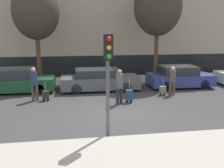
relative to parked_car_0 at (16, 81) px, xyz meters
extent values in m
plane|color=#38383A|center=(5.29, -4.74, -0.66)|extent=(80.00, 80.00, 0.00)
cube|color=#A39E93|center=(5.29, -8.49, -0.60)|extent=(28.00, 2.50, 0.12)
cube|color=#A39E93|center=(5.29, 2.26, -0.60)|extent=(28.00, 3.00, 0.12)
cube|color=#A89E8C|center=(5.29, 6.07, 4.43)|extent=(28.00, 3.22, 10.18)
cube|color=black|center=(5.29, 4.44, 0.14)|extent=(27.44, 0.06, 1.60)
cube|color=#194728|center=(0.05, 0.00, -0.17)|extent=(4.23, 1.75, 0.70)
cube|color=#23282D|center=(-0.12, 0.00, 0.47)|extent=(2.33, 1.54, 0.57)
cylinder|color=black|center=(1.36, -0.78, -0.36)|extent=(0.60, 0.18, 0.60)
cylinder|color=black|center=(1.36, 0.78, -0.36)|extent=(0.60, 0.18, 0.60)
cube|color=#4C5156|center=(4.89, -0.24, -0.17)|extent=(4.65, 1.77, 0.70)
cube|color=#23282D|center=(4.70, -0.24, 0.41)|extent=(2.56, 1.55, 0.46)
cylinder|color=black|center=(6.33, -1.03, -0.36)|extent=(0.60, 0.18, 0.60)
cylinder|color=black|center=(6.33, 0.55, -0.36)|extent=(0.60, 0.18, 0.60)
cylinder|color=black|center=(3.44, -1.03, -0.36)|extent=(0.60, 0.18, 0.60)
cylinder|color=black|center=(3.44, 0.55, -0.36)|extent=(0.60, 0.18, 0.60)
cube|color=navy|center=(9.97, -0.19, -0.17)|extent=(3.98, 1.89, 0.70)
cube|color=#23282D|center=(9.81, -0.19, 0.44)|extent=(2.19, 1.67, 0.51)
cylinder|color=black|center=(11.20, -1.05, -0.36)|extent=(0.60, 0.18, 0.60)
cylinder|color=black|center=(11.20, 0.67, -0.36)|extent=(0.60, 0.18, 0.60)
cylinder|color=black|center=(8.73, -1.05, -0.36)|extent=(0.60, 0.18, 0.60)
cylinder|color=black|center=(8.73, 0.67, -0.36)|extent=(0.60, 0.18, 0.60)
cylinder|color=black|center=(13.67, 0.74, -0.36)|extent=(0.60, 0.18, 0.60)
cylinder|color=#4C4233|center=(1.41, -2.04, -0.26)|extent=(0.15, 0.15, 0.80)
cylinder|color=#4C4233|center=(1.21, -2.00, -0.26)|extent=(0.15, 0.15, 0.80)
cylinder|color=#283351|center=(1.31, -2.02, 0.50)|extent=(0.34, 0.34, 0.70)
sphere|color=tan|center=(1.31, -2.02, 0.96)|extent=(0.23, 0.23, 0.23)
cube|color=#262628|center=(1.85, -2.11, -0.34)|extent=(0.32, 0.24, 0.39)
cylinder|color=black|center=(1.74, -2.11, -0.60)|extent=(0.12, 0.03, 0.12)
cylinder|color=black|center=(1.96, -2.11, -0.60)|extent=(0.12, 0.03, 0.12)
cylinder|color=gray|center=(1.85, -2.18, 0.13)|extent=(0.02, 0.19, 0.53)
cylinder|color=#23232D|center=(5.59, -3.23, -0.26)|extent=(0.15, 0.15, 0.80)
cylinder|color=#23232D|center=(5.40, -3.28, -0.26)|extent=(0.15, 0.15, 0.80)
cylinder|color=#4C4C4C|center=(5.50, -3.26, 0.49)|extent=(0.34, 0.34, 0.70)
sphere|color=#936B4C|center=(5.50, -3.26, 0.96)|extent=(0.23, 0.23, 0.23)
cube|color=navy|center=(6.02, -3.10, -0.27)|extent=(0.32, 0.24, 0.53)
cylinder|color=black|center=(5.91, -3.10, -0.60)|extent=(0.12, 0.03, 0.12)
cylinder|color=black|center=(6.14, -3.10, -0.60)|extent=(0.12, 0.03, 0.12)
cylinder|color=gray|center=(6.02, -3.17, 0.27)|extent=(0.02, 0.19, 0.53)
cylinder|color=#4C4233|center=(8.63, -1.99, -0.29)|extent=(0.15, 0.15, 0.74)
cylinder|color=#4C4233|center=(8.83, -1.99, -0.29)|extent=(0.15, 0.15, 0.74)
cylinder|color=#4C4C4C|center=(8.73, -1.99, 0.41)|extent=(0.34, 0.34, 0.65)
sphere|color=beige|center=(8.73, -1.99, 0.84)|extent=(0.21, 0.21, 0.21)
cube|color=slate|center=(8.18, -1.99, -0.34)|extent=(0.32, 0.24, 0.39)
cylinder|color=black|center=(8.07, -1.99, -0.60)|extent=(0.12, 0.03, 0.12)
cylinder|color=black|center=(8.29, -1.99, -0.60)|extent=(0.12, 0.03, 0.12)
cylinder|color=gray|center=(8.18, -2.06, 0.13)|extent=(0.02, 0.19, 0.53)
cylinder|color=#515154|center=(4.40, -6.99, 1.07)|extent=(0.12, 0.12, 3.47)
cube|color=black|center=(4.40, -7.17, 2.41)|extent=(0.28, 0.24, 0.80)
sphere|color=red|center=(4.40, -7.32, 2.67)|extent=(0.15, 0.15, 0.15)
sphere|color=gold|center=(4.40, -7.32, 2.41)|extent=(0.15, 0.15, 0.15)
sphere|color=green|center=(4.40, -7.32, 2.14)|extent=(0.15, 0.15, 0.15)
torus|color=black|center=(5.94, 2.31, -0.18)|extent=(0.72, 0.06, 0.72)
torus|color=black|center=(4.89, 2.31, -0.18)|extent=(0.72, 0.06, 0.72)
cylinder|color=navy|center=(5.42, 2.31, 0.02)|extent=(1.00, 0.05, 0.05)
cylinder|color=navy|center=(5.23, 2.31, 0.22)|extent=(0.04, 0.04, 0.40)
cylinder|color=#4C3826|center=(1.09, 1.89, 1.09)|extent=(0.28, 0.28, 3.26)
ellipsoid|color=#383328|center=(1.09, 1.89, 4.07)|extent=(2.94, 2.94, 3.59)
cylinder|color=#4C3826|center=(8.95, 1.59, 1.23)|extent=(0.28, 0.28, 3.53)
ellipsoid|color=#383328|center=(8.95, 1.59, 4.45)|extent=(3.18, 3.18, 3.88)
camera|label=1|loc=(3.32, -14.89, 2.96)|focal=40.00mm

